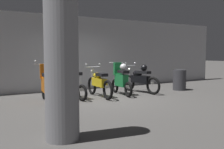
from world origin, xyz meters
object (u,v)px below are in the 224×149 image
at_px(motorbike_slot_2, 99,83).
at_px(motorbike_slot_4, 140,79).
at_px(trash_bin, 179,80).
at_px(support_pillar, 61,53).
at_px(motorbike_slot_1, 72,83).
at_px(motorbike_slot_3, 121,79).
at_px(motorbike_slot_0, 46,85).

distance_m(motorbike_slot_2, motorbike_slot_4, 1.84).
distance_m(motorbike_slot_4, trash_bin, 1.83).
distance_m(motorbike_slot_2, support_pillar, 4.62).
height_order(motorbike_slot_1, motorbike_slot_2, motorbike_slot_1).
xyz_separation_m(motorbike_slot_3, trash_bin, (2.72, -0.21, -0.15)).
bearing_deg(motorbike_slot_4, motorbike_slot_2, -176.97).
xyz_separation_m(motorbike_slot_4, support_pillar, (-4.49, -3.74, 0.99)).
xyz_separation_m(motorbike_slot_0, motorbike_slot_1, (0.91, 0.15, 0.00)).
bearing_deg(motorbike_slot_2, motorbike_slot_4, 3.03).
bearing_deg(motorbike_slot_1, motorbike_slot_4, -1.59).
bearing_deg(motorbike_slot_2, motorbike_slot_1, 169.37).
height_order(motorbike_slot_1, motorbike_slot_3, motorbike_slot_1).
bearing_deg(trash_bin, motorbike_slot_1, 175.56).
relative_size(motorbike_slot_0, motorbike_slot_3, 1.00).
relative_size(motorbike_slot_0, motorbike_slot_4, 0.86).
bearing_deg(motorbike_slot_4, trash_bin, -8.77).
relative_size(motorbike_slot_0, trash_bin, 2.00).
bearing_deg(motorbike_slot_2, trash_bin, -2.84).
bearing_deg(motorbike_slot_0, motorbike_slot_4, 1.20).
xyz_separation_m(motorbike_slot_0, motorbike_slot_4, (3.68, 0.08, 0.00)).
bearing_deg(trash_bin, motorbike_slot_3, 175.65).
distance_m(motorbike_slot_1, trash_bin, 4.58).
bearing_deg(support_pillar, motorbike_slot_1, 65.71).
distance_m(motorbike_slot_2, motorbike_slot_3, 0.93).
distance_m(support_pillar, trash_bin, 7.27).
distance_m(motorbike_slot_1, support_pillar, 4.30).
relative_size(support_pillar, trash_bin, 3.62).
bearing_deg(trash_bin, motorbike_slot_2, 177.16).
xyz_separation_m(motorbike_slot_4, trash_bin, (1.80, -0.28, -0.11)).
bearing_deg(motorbike_slot_1, motorbike_slot_3, -4.58).
distance_m(motorbike_slot_3, support_pillar, 5.21).
height_order(motorbike_slot_0, motorbike_slot_4, motorbike_slot_0).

